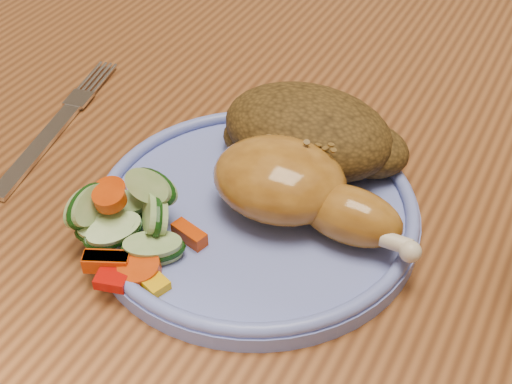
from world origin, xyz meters
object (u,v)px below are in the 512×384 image
chair_far (482,68)px  fork (55,128)px  dining_table (344,232)px  plate (256,214)px

chair_far → fork: chair_far is taller
dining_table → plate: bearing=-109.5°
chair_far → plate: (-0.04, -0.73, 0.26)m
plate → fork: plate is taller
chair_far → fork: bearing=-108.3°
dining_table → chair_far: (0.00, 0.63, -0.17)m
plate → chair_far: bearing=87.2°
dining_table → fork: bearing=-160.8°
dining_table → chair_far: size_ratio=1.54×
chair_far → fork: 0.79m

